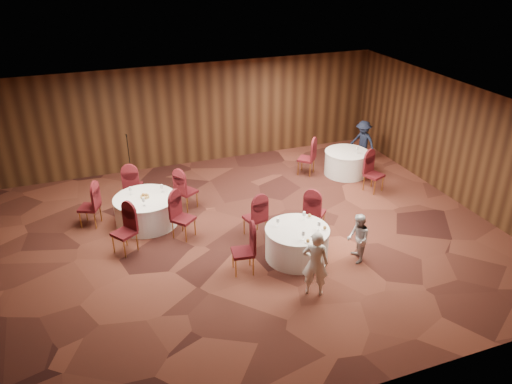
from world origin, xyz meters
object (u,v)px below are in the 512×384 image
object	(u,v)px
table_main	(297,243)
table_left	(146,210)
mic_stand	(130,168)
woman_a	(315,263)
man_c	(363,141)
woman_b	(358,239)
table_right	(346,163)

from	to	relation	value
table_main	table_left	distance (m)	4.01
mic_stand	table_left	bearing A→B (deg)	-89.46
woman_a	man_c	bearing A→B (deg)	-100.01
woman_b	man_c	bearing A→B (deg)	164.29
woman_b	man_c	xyz separation A→B (m)	(3.09, 4.93, 0.11)
table_right	man_c	size ratio (longest dim) A/B	0.97
mic_stand	man_c	xyz separation A→B (m)	(7.27, -1.10, 0.27)
table_left	woman_b	distance (m)	5.32
table_main	table_right	bearing A→B (deg)	47.54
table_main	woman_a	size ratio (longest dim) A/B	0.99
mic_stand	man_c	distance (m)	7.36
mic_stand	woman_a	distance (m)	7.30
mic_stand	man_c	bearing A→B (deg)	-8.58
table_main	woman_b	xyz separation A→B (m)	(1.21, -0.60, 0.21)
woman_b	man_c	size ratio (longest dim) A/B	0.84
woman_b	table_main	bearing A→B (deg)	-100.18
woman_a	man_c	world-z (taller)	woman_a
mic_stand	woman_b	xyz separation A→B (m)	(4.18, -6.03, 0.17)
man_c	mic_stand	bearing A→B (deg)	-122.95
table_left	man_c	distance (m)	7.43
mic_stand	woman_a	bearing A→B (deg)	-67.75
woman_b	table_left	bearing A→B (deg)	-112.21
table_right	man_c	xyz separation A→B (m)	(0.98, 0.70, 0.31)
table_right	man_c	distance (m)	1.24
table_main	mic_stand	size ratio (longest dim) A/B	0.99
table_main	man_c	world-z (taller)	man_c
table_left	woman_b	size ratio (longest dim) A/B	1.37
mic_stand	woman_b	size ratio (longest dim) A/B	1.26
table_main	woman_b	bearing A→B (deg)	-26.55
table_left	woman_a	size ratio (longest dim) A/B	1.09
table_main	mic_stand	bearing A→B (deg)	118.73
table_right	woman_a	xyz separation A→B (m)	(-3.53, -4.95, 0.35)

